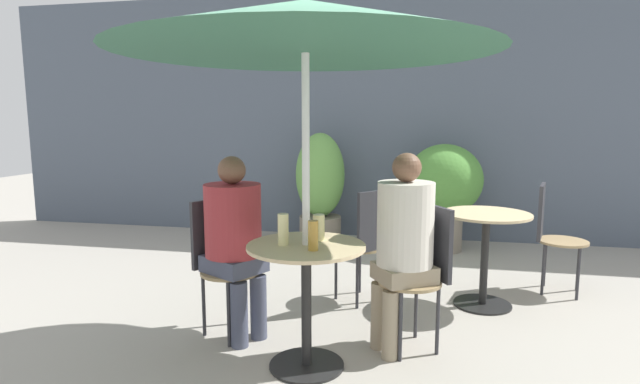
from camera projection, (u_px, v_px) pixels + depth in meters
The scene contains 16 objects.
ground_plane at pixel (332, 367), 2.96m from camera, with size 20.00×20.00×0.00m, color #9E998E.
storefront_wall at pixel (382, 116), 6.10m from camera, with size 10.00×0.06×3.00m.
cafe_table_near at pixel (306, 281), 2.90m from camera, with size 0.69×0.69×0.75m.
cafe_table_far at pixel (485, 241), 3.88m from camera, with size 0.67×0.67×0.75m.
bistro_chair_0 at pixel (423, 264), 3.16m from camera, with size 0.46×0.45×0.92m.
bistro_chair_1 at pixel (221, 254), 3.40m from camera, with size 0.45×0.44×0.92m.
bistro_chair_2 at pixel (367, 236), 3.92m from camera, with size 0.46×0.46×0.92m.
bistro_chair_3 at pixel (551, 228), 4.21m from camera, with size 0.44×0.42×0.92m.
seated_person_0 at pixel (403, 236), 3.08m from camera, with size 0.44×0.43×1.26m.
seated_person_1 at pixel (235, 233), 3.28m from camera, with size 0.46×0.45×1.23m.
beer_glass_0 at pixel (313, 236), 2.74m from camera, with size 0.06×0.06×0.17m.
beer_glass_1 at pixel (319, 227), 2.97m from camera, with size 0.07×0.07×0.16m.
beer_glass_2 at pixel (283, 229), 2.85m from camera, with size 0.06×0.06×0.18m.
potted_plant_0 at pixel (320, 186), 5.88m from camera, with size 0.58×0.58×1.31m.
potted_plant_1 at pixel (444, 186), 5.54m from camera, with size 0.84×0.84×1.19m.
umbrella at pixel (305, 27), 2.70m from camera, with size 2.12×2.12×2.10m.
Camera 1 is at (0.48, -2.74, 1.46)m, focal length 28.00 mm.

